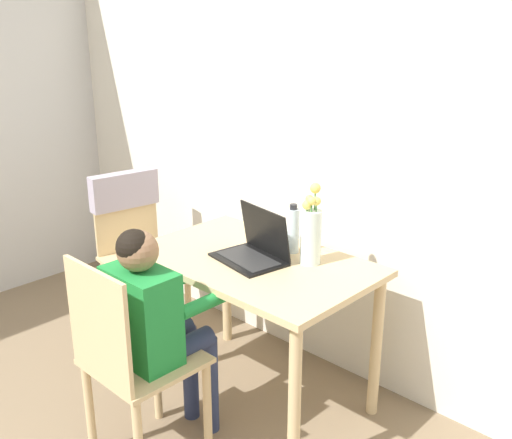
{
  "coord_description": "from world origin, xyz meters",
  "views": [
    {
      "loc": [
        1.51,
        -0.07,
        1.75
      ],
      "look_at": [
        -0.2,
        1.73,
        0.9
      ],
      "focal_mm": 42.0,
      "sensor_mm": 36.0,
      "label": 1
    }
  ],
  "objects_px": {
    "laptop": "(255,247)",
    "water_bottle": "(293,230)",
    "chair_occupied": "(130,363)",
    "chair_spare": "(132,227)",
    "flower_vase": "(311,232)",
    "person_seated": "(155,316)"
  },
  "relations": [
    {
      "from": "chair_spare",
      "to": "person_seated",
      "type": "bearing_deg",
      "value": -112.53
    },
    {
      "from": "flower_vase",
      "to": "chair_spare",
      "type": "bearing_deg",
      "value": -175.34
    },
    {
      "from": "person_seated",
      "to": "flower_vase",
      "type": "relative_size",
      "value": 2.8
    },
    {
      "from": "flower_vase",
      "to": "chair_occupied",
      "type": "bearing_deg",
      "value": -107.26
    },
    {
      "from": "laptop",
      "to": "flower_vase",
      "type": "bearing_deg",
      "value": 41.7
    },
    {
      "from": "person_seated",
      "to": "flower_vase",
      "type": "distance_m",
      "value": 0.75
    },
    {
      "from": "chair_occupied",
      "to": "chair_spare",
      "type": "bearing_deg",
      "value": -35.98
    },
    {
      "from": "chair_occupied",
      "to": "flower_vase",
      "type": "relative_size",
      "value": 2.52
    },
    {
      "from": "person_seated",
      "to": "laptop",
      "type": "distance_m",
      "value": 0.56
    },
    {
      "from": "flower_vase",
      "to": "person_seated",
      "type": "bearing_deg",
      "value": -110.23
    },
    {
      "from": "person_seated",
      "to": "laptop",
      "type": "relative_size",
      "value": 2.84
    },
    {
      "from": "chair_occupied",
      "to": "laptop",
      "type": "relative_size",
      "value": 2.56
    },
    {
      "from": "chair_spare",
      "to": "water_bottle",
      "type": "xyz_separation_m",
      "value": [
        1.06,
        0.14,
        0.21
      ]
    },
    {
      "from": "person_seated",
      "to": "water_bottle",
      "type": "xyz_separation_m",
      "value": [
        0.11,
        0.71,
        0.2
      ]
    },
    {
      "from": "chair_occupied",
      "to": "flower_vase",
      "type": "height_order",
      "value": "flower_vase"
    },
    {
      "from": "chair_occupied",
      "to": "water_bottle",
      "type": "bearing_deg",
      "value": -96.99
    },
    {
      "from": "person_seated",
      "to": "water_bottle",
      "type": "height_order",
      "value": "person_seated"
    },
    {
      "from": "person_seated",
      "to": "laptop",
      "type": "bearing_deg",
      "value": -93.6
    },
    {
      "from": "laptop",
      "to": "chair_occupied",
      "type": "bearing_deg",
      "value": -83.37
    },
    {
      "from": "chair_spare",
      "to": "laptop",
      "type": "xyz_separation_m",
      "value": [
        0.98,
        -0.03,
        0.15
      ]
    },
    {
      "from": "laptop",
      "to": "water_bottle",
      "type": "xyz_separation_m",
      "value": [
        0.07,
        0.17,
        0.05
      ]
    },
    {
      "from": "laptop",
      "to": "water_bottle",
      "type": "distance_m",
      "value": 0.2
    }
  ]
}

